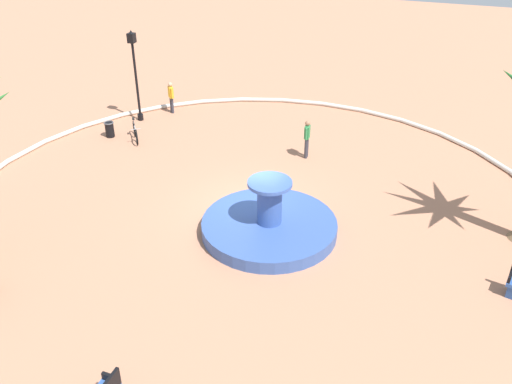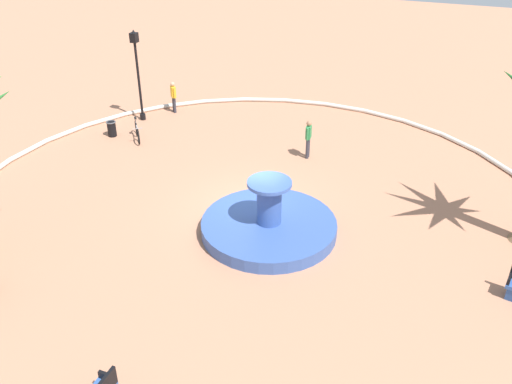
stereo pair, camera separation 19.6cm
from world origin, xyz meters
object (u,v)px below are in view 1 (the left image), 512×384
person_cyclist_photo (307,137)px  fountain (269,225)px  bicycle_red_frame (135,132)px  person_cyclist_helmet (171,96)px  lamppost (135,69)px  trash_bin (110,129)px

person_cyclist_photo → fountain: bearing=2.9°
bicycle_red_frame → person_cyclist_helmet: person_cyclist_helmet is taller
fountain → lamppost: bearing=-128.3°
bicycle_red_frame → person_cyclist_helmet: bearing=179.2°
fountain → bicycle_red_frame: (-5.09, -8.16, 0.09)m
trash_bin → person_cyclist_photo: 9.24m
fountain → person_cyclist_photo: size_ratio=2.73×
fountain → trash_bin: bearing=-117.8°
lamppost → person_cyclist_photo: lamppost is taller
lamppost → trash_bin: size_ratio=6.09×
fountain → person_cyclist_photo: bearing=-177.1°
lamppost → trash_bin: (2.23, -0.33, -2.21)m
bicycle_red_frame → person_cyclist_photo: 7.93m
lamppost → person_cyclist_helmet: 2.44m
trash_bin → person_cyclist_photo: bearing=96.2°
lamppost → person_cyclist_helmet: bearing=143.9°
bicycle_red_frame → lamppost: bearing=-155.2°
lamppost → person_cyclist_helmet: size_ratio=2.77×
fountain → lamppost: size_ratio=1.04×
fountain → bicycle_red_frame: fountain is taller
lamppost → person_cyclist_photo: 9.08m
fountain → person_cyclist_photo: fountain is taller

